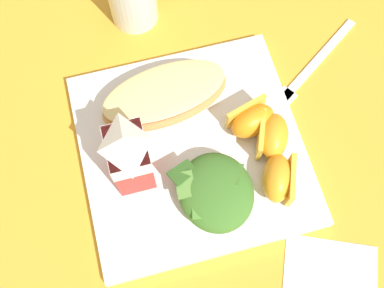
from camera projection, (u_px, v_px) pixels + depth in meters
The scene contains 10 objects.
ground at pixel (192, 151), 0.60m from camera, with size 3.00×3.00×0.00m, color gold.
white_plate at pixel (192, 149), 0.59m from camera, with size 0.28×0.28×0.02m, color white.
cheesy_pizza_bread at pixel (165, 96), 0.59m from camera, with size 0.10×0.18×0.04m.
green_salad_pile at pixel (216, 192), 0.54m from camera, with size 0.10×0.10×0.04m.
milk_carton at pixel (129, 155), 0.52m from camera, with size 0.06×0.04×0.11m.
orange_wedge_front at pixel (279, 178), 0.55m from camera, with size 0.07×0.06×0.04m.
orange_wedge_middle at pixel (272, 136), 0.57m from camera, with size 0.07×0.06×0.04m.
orange_wedge_rear at pixel (252, 120), 0.58m from camera, with size 0.05×0.07×0.04m.
paper_napkin at pixel (330, 287), 0.54m from camera, with size 0.11×0.11×0.00m, color white.
metal_fork at pixel (309, 70), 0.64m from camera, with size 0.12×0.17×0.01m.
Camera 1 is at (-0.20, 0.05, 0.56)m, focal length 42.92 mm.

